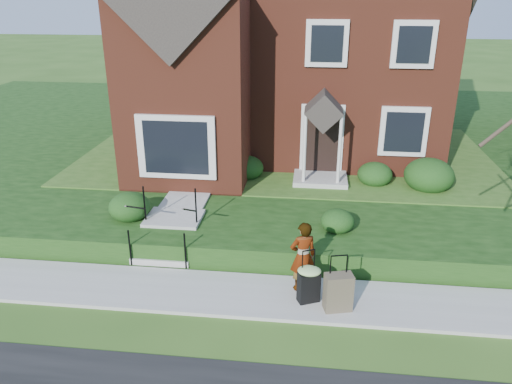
# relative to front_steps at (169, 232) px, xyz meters

# --- Properties ---
(ground) EXTENTS (120.00, 120.00, 0.00)m
(ground) POSITION_rel_front_steps_xyz_m (2.50, -1.84, -0.47)
(ground) COLOR #2D5119
(ground) RESTS_ON ground
(sidewalk) EXTENTS (60.00, 1.60, 0.08)m
(sidewalk) POSITION_rel_front_steps_xyz_m (2.50, -1.84, -0.43)
(sidewalk) COLOR #9E9B93
(sidewalk) RESTS_ON ground
(terrace) EXTENTS (44.00, 20.00, 0.60)m
(terrace) POSITION_rel_front_steps_xyz_m (6.50, 9.06, -0.17)
(terrace) COLOR black
(terrace) RESTS_ON ground
(walkway) EXTENTS (1.20, 6.00, 0.06)m
(walkway) POSITION_rel_front_steps_xyz_m (0.00, 3.16, 0.16)
(walkway) COLOR #9E9B93
(walkway) RESTS_ON terrace
(main_house) EXTENTS (10.40, 10.20, 9.40)m
(main_house) POSITION_rel_front_steps_xyz_m (2.29, 7.76, 4.79)
(main_house) COLOR maroon
(main_house) RESTS_ON terrace
(front_steps) EXTENTS (1.40, 2.02, 1.50)m
(front_steps) POSITION_rel_front_steps_xyz_m (0.00, 0.00, 0.00)
(front_steps) COLOR #9E9B93
(front_steps) RESTS_ON ground
(foundation_shrubs) EXTENTS (10.10, 4.36, 1.00)m
(foundation_shrubs) POSITION_rel_front_steps_xyz_m (2.52, 3.00, 0.56)
(foundation_shrubs) COLOR black
(foundation_shrubs) RESTS_ON terrace
(woman) EXTENTS (0.67, 0.56, 1.57)m
(woman) POSITION_rel_front_steps_xyz_m (3.32, -1.52, 0.39)
(woman) COLOR #999999
(woman) RESTS_ON sidewalk
(suitcase_black) EXTENTS (0.60, 0.55, 1.16)m
(suitcase_black) POSITION_rel_front_steps_xyz_m (3.47, -1.96, 0.05)
(suitcase_black) COLOR black
(suitcase_black) RESTS_ON sidewalk
(suitcase_olive) EXTENTS (0.61, 0.43, 1.19)m
(suitcase_olive) POSITION_rel_front_steps_xyz_m (4.05, -2.18, 0.00)
(suitcase_olive) COLOR brown
(suitcase_olive) RESTS_ON sidewalk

